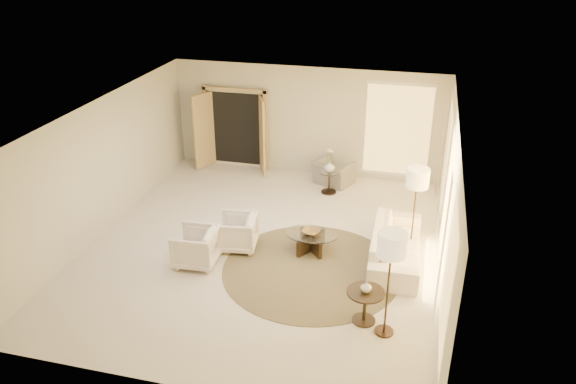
% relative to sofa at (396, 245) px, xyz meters
% --- Properties ---
extents(room, '(7.04, 8.04, 2.83)m').
position_rel_sofa_xyz_m(room, '(-2.63, -0.13, 1.05)').
color(room, beige).
rests_on(room, ground).
extents(windows_right, '(0.10, 6.40, 2.40)m').
position_rel_sofa_xyz_m(windows_right, '(0.82, -0.03, 1.00)').
color(windows_right, '#FCCA64').
rests_on(windows_right, room).
extents(window_back_corner, '(1.70, 0.10, 2.40)m').
position_rel_sofa_xyz_m(window_back_corner, '(-0.33, 3.82, 1.00)').
color(window_back_corner, '#FCCA64').
rests_on(window_back_corner, room).
extents(curtains_right, '(0.06, 5.20, 2.60)m').
position_rel_sofa_xyz_m(curtains_right, '(0.77, 0.87, 0.95)').
color(curtains_right, beige).
rests_on(curtains_right, room).
extents(french_doors, '(1.95, 0.66, 2.16)m').
position_rel_sofa_xyz_m(french_doors, '(-4.53, 3.69, 0.72)').
color(french_doors, tan).
rests_on(french_doors, room).
extents(area_rug, '(3.94, 3.94, 0.01)m').
position_rel_sofa_xyz_m(area_rug, '(-1.52, -0.73, -0.34)').
color(area_rug, '#3A301D').
rests_on(area_rug, room).
extents(sofa, '(0.99, 2.39, 0.69)m').
position_rel_sofa_xyz_m(sofa, '(0.00, 0.00, 0.00)').
color(sofa, white).
rests_on(sofa, room).
extents(armchair_left, '(0.80, 0.84, 0.77)m').
position_rel_sofa_xyz_m(armchair_left, '(-3.14, -0.29, 0.04)').
color(armchair_left, white).
rests_on(armchair_left, room).
extents(armchair_right, '(0.78, 0.83, 0.80)m').
position_rel_sofa_xyz_m(armchair_right, '(-3.72, -1.04, 0.06)').
color(armchair_right, white).
rests_on(armchair_right, room).
extents(accent_chair, '(1.06, 0.89, 0.79)m').
position_rel_sofa_xyz_m(accent_chair, '(-1.80, 3.27, 0.05)').
color(accent_chair, gray).
rests_on(accent_chair, room).
extents(coffee_table, '(1.16, 1.16, 0.39)m').
position_rel_sofa_xyz_m(coffee_table, '(-1.67, -0.04, -0.10)').
color(coffee_table, black).
rests_on(coffee_table, room).
extents(end_table, '(0.62, 0.62, 0.59)m').
position_rel_sofa_xyz_m(end_table, '(-0.35, -2.01, 0.06)').
color(end_table, black).
rests_on(end_table, room).
extents(side_table, '(0.49, 0.49, 0.56)m').
position_rel_sofa_xyz_m(side_table, '(-1.81, 2.72, -0.00)').
color(side_table, '#2E2118').
rests_on(side_table, room).
extents(floor_lamp_near, '(0.44, 0.44, 1.80)m').
position_rel_sofa_xyz_m(floor_lamp_near, '(0.27, 0.43, 1.19)').
color(floor_lamp_near, '#2E2118').
rests_on(floor_lamp_near, room).
extents(floor_lamp_far, '(0.45, 0.45, 1.84)m').
position_rel_sofa_xyz_m(floor_lamp_far, '(0.00, -2.22, 1.22)').
color(floor_lamp_far, '#2E2118').
rests_on(floor_lamp_far, room).
extents(bowl, '(0.44, 0.44, 0.09)m').
position_rel_sofa_xyz_m(bowl, '(-1.67, -0.04, 0.09)').
color(bowl, brown).
rests_on(bowl, coffee_table).
extents(end_vase, '(0.20, 0.20, 0.19)m').
position_rel_sofa_xyz_m(end_vase, '(-0.35, -2.01, 0.33)').
color(end_vase, silver).
rests_on(end_vase, end_table).
extents(side_vase, '(0.32, 0.32, 0.26)m').
position_rel_sofa_xyz_m(side_vase, '(-1.81, 2.72, 0.34)').
color(side_vase, silver).
rests_on(side_vase, side_table).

